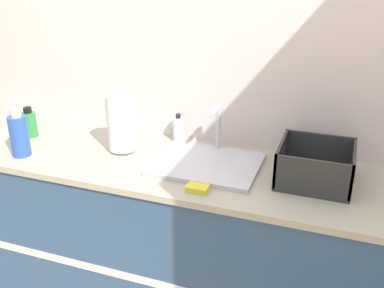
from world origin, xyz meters
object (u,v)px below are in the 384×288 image
at_px(sink, 208,162).
at_px(paper_towel_roll, 121,123).
at_px(bottle_green, 29,123).
at_px(soap_dispenser, 178,129).
at_px(bottle_blue, 19,135).
at_px(dish_rack, 315,168).

height_order(sink, paper_towel_roll, paper_towel_roll).
relative_size(bottle_green, soap_dispenser, 1.08).
bearing_deg(soap_dispenser, paper_towel_roll, -136.21).
bearing_deg(bottle_blue, paper_towel_roll, 26.10).
height_order(paper_towel_roll, soap_dispenser, paper_towel_roll).
xyz_separation_m(bottle_blue, bottle_green, (-0.11, 0.21, -0.03)).
xyz_separation_m(sink, bottle_blue, (-0.87, -0.19, 0.09)).
distance_m(sink, soap_dispenser, 0.32).
relative_size(dish_rack, bottle_green, 1.92).
xyz_separation_m(bottle_green, soap_dispenser, (0.76, 0.20, -0.01)).
distance_m(bottle_blue, bottle_green, 0.24).
relative_size(paper_towel_roll, bottle_green, 1.77).
bearing_deg(sink, paper_towel_roll, 177.78).
bearing_deg(bottle_blue, soap_dispenser, 32.82).
xyz_separation_m(paper_towel_roll, soap_dispenser, (0.21, 0.20, -0.08)).
xyz_separation_m(sink, soap_dispenser, (-0.23, 0.22, 0.05)).
xyz_separation_m(dish_rack, bottle_blue, (-1.35, -0.20, 0.04)).
bearing_deg(paper_towel_roll, bottle_blue, -153.90).
relative_size(dish_rack, bottle_blue, 1.28).
bearing_deg(bottle_blue, dish_rack, 8.58).
bearing_deg(soap_dispenser, sink, -44.00).
bearing_deg(bottle_blue, bottle_green, 118.24).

